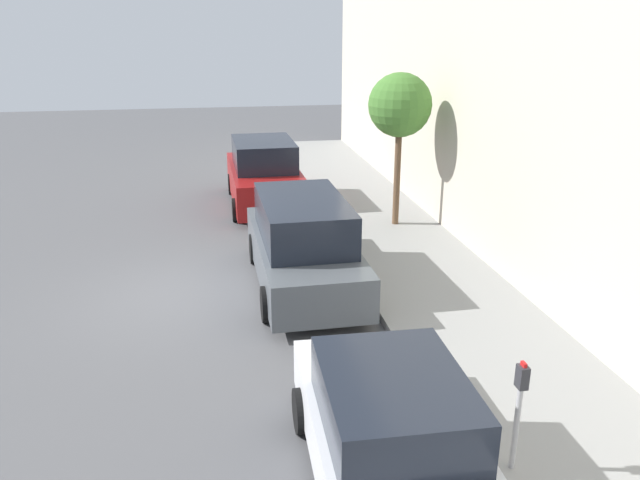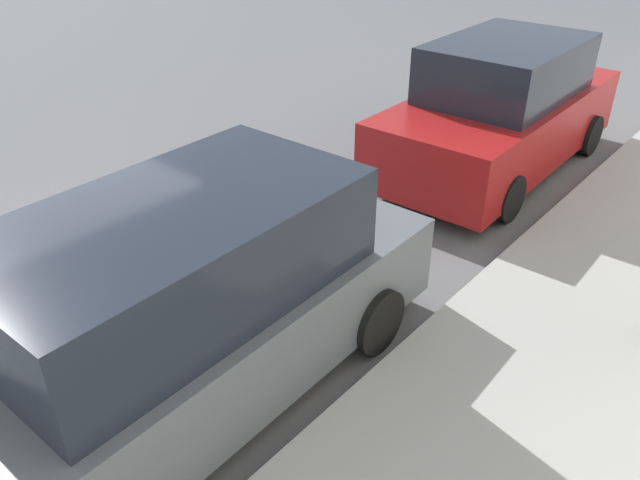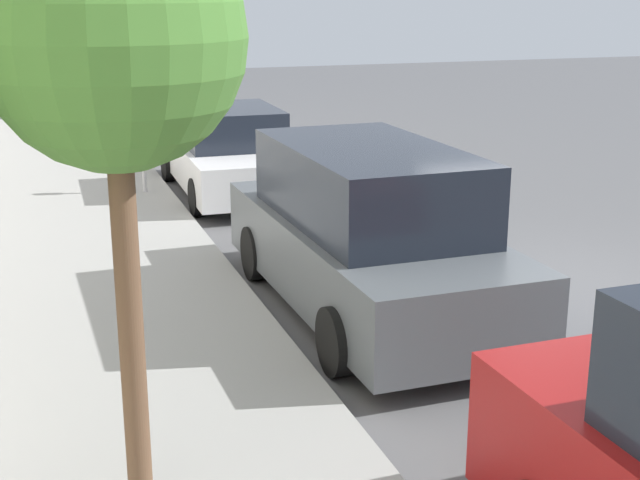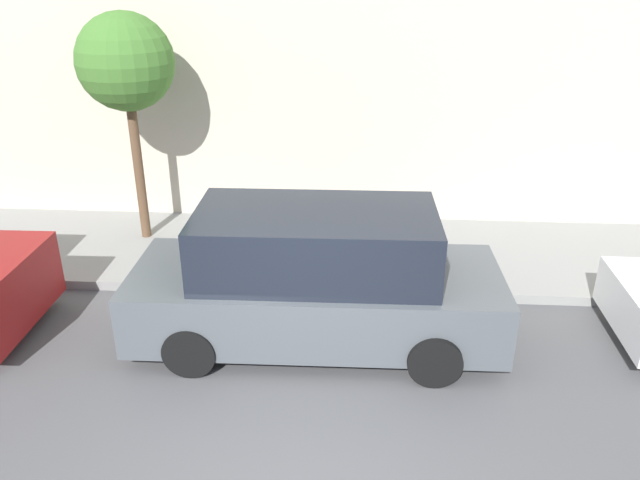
% 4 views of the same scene
% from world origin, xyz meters
% --- Properties ---
extents(ground_plane, '(60.00, 60.00, 0.00)m').
position_xyz_m(ground_plane, '(0.00, 0.00, 0.00)').
color(ground_plane, '#515154').
extents(sidewalk, '(3.01, 32.00, 0.15)m').
position_xyz_m(sidewalk, '(5.01, 0.00, 0.07)').
color(sidewalk, gray).
rests_on(sidewalk, ground_plane).
extents(parked_sedan_nearest, '(1.92, 4.54, 1.54)m').
position_xyz_m(parked_sedan_nearest, '(2.45, -6.24, 0.73)').
color(parked_sedan_nearest, silver).
rests_on(parked_sedan_nearest, ground_plane).
extents(parked_minivan_second, '(2.02, 4.93, 1.90)m').
position_xyz_m(parked_minivan_second, '(2.34, 0.03, 0.92)').
color(parked_minivan_second, '#4C5156').
rests_on(parked_minivan_second, ground_plane).
extents(parking_meter_near, '(0.11, 0.15, 1.44)m').
position_xyz_m(parking_meter_near, '(3.95, -6.23, 1.04)').
color(parking_meter_near, '#ADADB2').
rests_on(parking_meter_near, sidewalk).
extents(street_tree, '(1.62, 1.62, 3.94)m').
position_xyz_m(street_tree, '(5.34, 3.39, 3.25)').
color(street_tree, brown).
rests_on(street_tree, sidewalk).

